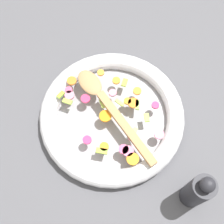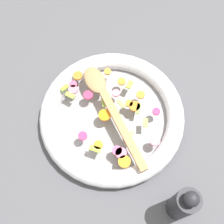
# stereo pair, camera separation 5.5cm
# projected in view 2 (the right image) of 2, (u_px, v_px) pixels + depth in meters

# --- Properties ---
(ground_plane) EXTENTS (4.00, 4.00, 0.00)m
(ground_plane) POSITION_uv_depth(u_px,v_px,m) (112.00, 119.00, 0.92)
(ground_plane) COLOR #4C4C51
(skillet) EXTENTS (0.41, 0.41, 0.05)m
(skillet) POSITION_uv_depth(u_px,v_px,m) (112.00, 116.00, 0.90)
(skillet) COLOR gray
(skillet) RESTS_ON ground_plane
(chopped_vegetables) EXTENTS (0.24, 0.33, 0.01)m
(chopped_vegetables) POSITION_uv_depth(u_px,v_px,m) (112.00, 115.00, 0.86)
(chopped_vegetables) COLOR orange
(chopped_vegetables) RESTS_ON skillet
(wooden_spoon) EXTENTS (0.06, 0.34, 0.01)m
(wooden_spoon) POSITION_uv_depth(u_px,v_px,m) (109.00, 105.00, 0.86)
(wooden_spoon) COLOR #A87F51
(wooden_spoon) RESTS_ON chopped_vegetables
(pepper_mill) EXTENTS (0.06, 0.06, 0.19)m
(pepper_mill) POSITION_uv_depth(u_px,v_px,m) (183.00, 204.00, 0.74)
(pepper_mill) COLOR #232328
(pepper_mill) RESTS_ON ground_plane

